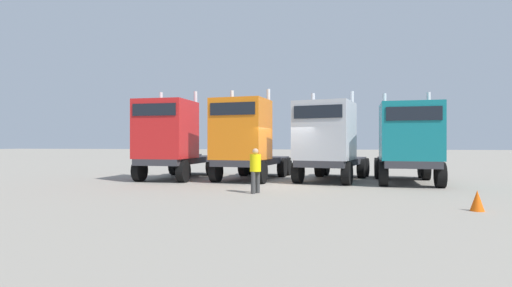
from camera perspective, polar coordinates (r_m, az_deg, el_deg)
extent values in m
plane|color=gray|center=(17.88, 4.18, -5.76)|extent=(200.00, 200.00, 0.00)
cube|color=#333338|center=(21.52, -10.43, -2.29)|extent=(2.45, 6.40, 0.30)
cube|color=red|center=(19.77, -12.59, 1.94)|extent=(2.50, 2.59, 2.76)
cube|color=black|center=(18.68, -14.25, 4.68)|extent=(2.10, 0.12, 0.55)
cylinder|color=silver|center=(20.70, -8.55, 2.69)|extent=(0.19, 0.19, 3.36)
cylinder|color=silver|center=(21.46, -13.30, 2.59)|extent=(0.19, 0.19, 3.36)
cylinder|color=#333338|center=(22.80, -9.06, -1.63)|extent=(1.14, 1.14, 0.12)
cylinder|color=black|center=(18.86, -10.26, -3.88)|extent=(0.39, 1.04, 1.03)
cylinder|color=black|center=(19.81, -16.15, -3.69)|extent=(0.39, 1.04, 1.03)
cylinder|color=black|center=(22.60, -6.31, -3.23)|extent=(0.39, 1.04, 1.03)
cylinder|color=black|center=(23.41, -11.42, -3.12)|extent=(0.39, 1.04, 1.03)
cylinder|color=black|center=(23.65, -5.45, -3.09)|extent=(0.39, 1.04, 1.03)
cylinder|color=black|center=(24.41, -10.37, -2.99)|extent=(0.39, 1.04, 1.03)
cube|color=#333338|center=(20.55, -0.24, -2.47)|extent=(3.01, 6.37, 0.30)
cube|color=orange|center=(18.69, -2.12, 2.01)|extent=(2.68, 2.52, 2.79)
cube|color=black|center=(17.69, -3.38, 4.94)|extent=(2.09, 0.32, 0.55)
cylinder|color=silver|center=(19.60, 1.76, 2.80)|extent=(0.20, 0.20, 3.39)
cylinder|color=silver|center=(20.22, -3.42, 2.71)|extent=(0.20, 0.20, 3.39)
cylinder|color=#333338|center=(21.82, 0.87, -1.77)|extent=(1.24, 1.24, 0.12)
cylinder|color=black|center=(17.99, 0.73, -4.11)|extent=(0.48, 1.04, 1.01)
cylinder|color=black|center=(18.76, -5.71, -3.94)|extent=(0.48, 1.04, 1.01)
cylinder|color=black|center=(21.67, 3.75, -3.41)|extent=(0.48, 1.04, 1.01)
cylinder|color=black|center=(22.31, -1.74, -3.31)|extent=(0.48, 1.04, 1.01)
cylinder|color=black|center=(22.73, 4.43, -3.25)|extent=(0.48, 1.04, 1.01)
cylinder|color=black|center=(23.35, -0.83, -3.16)|extent=(0.48, 1.04, 1.01)
cube|color=#333338|center=(20.23, 10.98, -2.51)|extent=(3.57, 6.44, 0.30)
cube|color=#B7BABF|center=(18.47, 9.72, 1.76)|extent=(2.92, 2.98, 2.61)
cube|color=black|center=(17.29, 8.70, 4.47)|extent=(2.05, 0.53, 0.55)
cylinder|color=silver|center=(19.63, 13.41, 2.54)|extent=(0.22, 0.22, 3.21)
cylinder|color=silver|center=(20.07, 8.07, 2.48)|extent=(0.22, 0.22, 3.21)
cylinder|color=#333338|center=(21.53, 11.78, -1.80)|extent=(1.33, 1.33, 0.12)
cylinder|color=black|center=(17.74, 12.75, -4.17)|extent=(0.58, 1.06, 1.01)
cylinder|color=black|center=(18.29, 5.96, -4.04)|extent=(0.58, 1.06, 1.01)
cylinder|color=black|center=(21.46, 14.71, -3.44)|extent=(0.58, 1.06, 1.01)
cylinder|color=black|center=(21.92, 9.02, -3.37)|extent=(0.58, 1.06, 1.01)
cylinder|color=black|center=(22.55, 15.16, -3.27)|extent=(0.58, 1.06, 1.01)
cylinder|color=black|center=(22.98, 9.72, -3.21)|extent=(0.58, 1.06, 1.01)
cube|color=#333338|center=(20.00, 20.36, -2.45)|extent=(2.59, 5.98, 0.30)
cube|color=#14727A|center=(18.29, 20.94, 1.58)|extent=(2.56, 2.57, 2.42)
cube|color=black|center=(17.10, 21.43, 3.99)|extent=(2.10, 0.18, 0.55)
cylinder|color=silver|center=(19.77, 23.21, 2.33)|extent=(0.19, 0.19, 3.02)
cylinder|color=silver|center=(19.56, 17.70, 2.36)|extent=(0.19, 0.19, 3.02)
cylinder|color=#333338|center=(21.27, 19.98, -1.74)|extent=(1.17, 1.17, 0.12)
cylinder|color=black|center=(17.99, 24.62, -4.07)|extent=(0.42, 1.06, 1.04)
cylinder|color=black|center=(17.72, 17.59, -4.13)|extent=(0.42, 1.06, 1.04)
cylinder|color=black|center=(21.47, 22.90, -3.40)|extent=(0.42, 1.06, 1.04)
cylinder|color=black|center=(21.25, 17.01, -3.43)|extent=(0.42, 1.06, 1.04)
cylinder|color=black|center=(22.56, 22.47, -3.23)|extent=(0.42, 1.06, 1.04)
cylinder|color=black|center=(22.35, 16.87, -3.26)|extent=(0.42, 1.06, 1.04)
cylinder|color=#3A3A3A|center=(14.45, -0.41, -5.57)|extent=(0.21, 0.21, 0.79)
cylinder|color=#3A3A3A|center=(14.67, 0.24, -5.48)|extent=(0.21, 0.21, 0.79)
cylinder|color=yellow|center=(14.51, -0.08, -2.76)|extent=(0.53, 0.53, 0.62)
sphere|color=tan|center=(14.49, -0.08, -1.11)|extent=(0.21, 0.21, 0.21)
cone|color=#F2590C|center=(12.31, 28.82, -7.10)|extent=(0.36, 0.36, 0.55)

